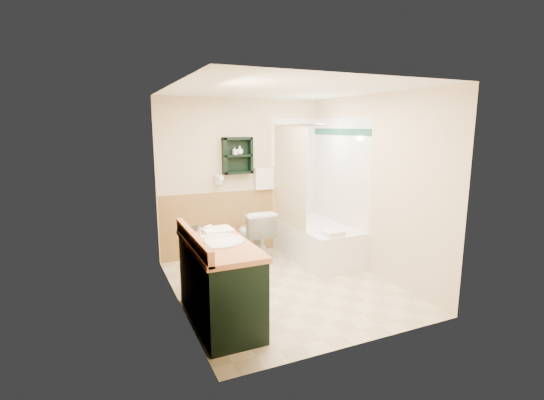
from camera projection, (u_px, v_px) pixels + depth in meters
The scene contains 25 objects.
floor at pixel (284, 286), 4.97m from camera, with size 3.00×3.00×0.00m, color beige.
back_wall at pixel (242, 177), 6.11m from camera, with size 2.60×0.04×2.40m, color beige.
left_wall at pixel (174, 201), 4.21m from camera, with size 0.04×3.00×2.40m, color beige.
right_wall at pixel (373, 186), 5.28m from camera, with size 0.04×3.00×2.40m, color beige.
ceiling at pixel (285, 88), 4.52m from camera, with size 2.60×3.00×0.04m, color white.
wainscot_left at pixel (180, 262), 4.36m from camera, with size 2.98×2.98×1.00m, color #B7874A, non-canonical shape.
wainscot_back at pixel (243, 222), 6.21m from camera, with size 2.58×2.58×1.00m, color #B7874A, non-canonical shape.
mirror_frame at pixel (189, 179), 3.69m from camera, with size 1.30×1.30×1.00m, color brown, non-canonical shape.
mirror_glass at pixel (189, 179), 3.69m from camera, with size 1.20×1.20×0.90m, color white, non-canonical shape.
tile_right at pixel (339, 189), 5.96m from camera, with size 1.50×1.50×2.10m, color white, non-canonical shape.
tile_back at pixel (301, 184), 6.51m from camera, with size 0.95×0.95×2.10m, color white, non-canonical shape.
tile_accent at pixel (340, 132), 5.80m from camera, with size 1.50×1.50×0.10m, color #144837, non-canonical shape.
wall_shelf at pixel (238, 156), 5.90m from camera, with size 0.45×0.15×0.55m, color black.
hair_dryer at pixel (218, 180), 5.87m from camera, with size 0.10×0.24×0.18m, color silver, non-canonical shape.
towel_bar at pixel (264, 167), 6.16m from camera, with size 0.40×0.06×0.40m, color white, non-canonical shape.
curtain_rod at pixel (295, 125), 5.48m from camera, with size 0.03×0.03×1.60m, color silver.
shower_curtain at pixel (289, 184), 5.80m from camera, with size 1.05×1.05×1.70m, color beige, non-canonical shape.
vanity at pixel (219, 282), 4.01m from camera, with size 0.59×1.33×0.85m, color black.
bathtub at pixel (317, 241), 5.96m from camera, with size 0.80×1.50×0.53m, color white.
toilet at pixel (254, 236), 5.83m from camera, with size 0.44×0.79×0.78m, color white.
counter_towel at pixel (218, 231), 4.28m from camera, with size 0.31×0.24×0.04m, color white.
vanity_book at pixel (190, 221), 4.31m from camera, with size 0.18×0.02×0.24m, color black.
tub_towel at pixel (333, 233), 5.29m from camera, with size 0.26×0.21×0.07m, color white.
soap_bottle_a at pixel (235, 153), 5.87m from camera, with size 0.05×0.12×0.05m, color white.
soap_bottle_b at pixel (240, 151), 5.90m from camera, with size 0.10×0.13×0.10m, color white.
Camera 1 is at (-2.06, -4.21, 1.98)m, focal length 26.00 mm.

